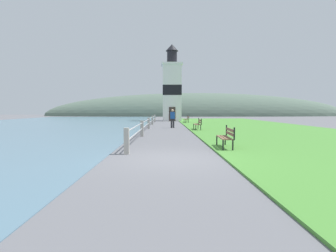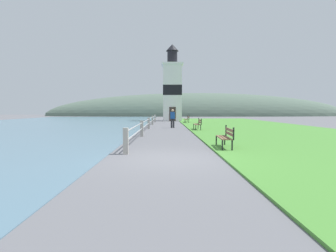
{
  "view_description": "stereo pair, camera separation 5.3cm",
  "coord_description": "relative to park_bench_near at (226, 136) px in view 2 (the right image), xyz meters",
  "views": [
    {
      "loc": [
        -0.2,
        -8.43,
        1.61
      ],
      "look_at": [
        0.01,
        12.7,
        0.3
      ],
      "focal_mm": 28.0,
      "sensor_mm": 36.0,
      "label": 1
    },
    {
      "loc": [
        -0.15,
        -8.43,
        1.61
      ],
      "look_at": [
        0.01,
        12.7,
        0.3
      ],
      "focal_mm": 28.0,
      "sensor_mm": 36.0,
      "label": 2
    }
  ],
  "objects": [
    {
      "name": "person_strolling",
      "position": [
        -1.88,
        12.5,
        0.37
      ],
      "size": [
        0.42,
        0.24,
        1.66
      ],
      "rotation": [
        0.0,
        0.0,
        1.51
      ],
      "color": "#28282D",
      "rests_on": "ground_plane"
    },
    {
      "name": "park_bench_far",
      "position": [
        0.11,
        21.12,
        0.0
      ],
      "size": [
        0.52,
        1.67,
        0.94
      ],
      "rotation": [
        0.0,
        0.0,
        3.17
      ],
      "color": "brown",
      "rests_on": "ground_plane"
    },
    {
      "name": "distant_hillside",
      "position": [
        5.68,
        58.34,
        -0.54
      ],
      "size": [
        80.0,
        16.0,
        12.0
      ],
      "color": "#566B5B",
      "rests_on": "ground_plane"
    },
    {
      "name": "park_bench_near",
      "position": [
        0.0,
        0.0,
        0.0
      ],
      "size": [
        0.55,
        1.66,
        0.94
      ],
      "rotation": [
        0.0,
        0.0,
        3.1
      ],
      "color": "brown",
      "rests_on": "ground_plane"
    },
    {
      "name": "grass_verge",
      "position": [
        5.38,
        13.03,
        -0.51
      ],
      "size": [
        12.0,
        45.93,
        0.06
      ],
      "color": "#4C8E38",
      "rests_on": "ground_plane"
    },
    {
      "name": "ground_plane",
      "position": [
        -2.32,
        -2.28,
        -0.54
      ],
      "size": [
        160.0,
        160.0,
        0.0
      ],
      "primitive_type": "plane",
      "color": "slate"
    },
    {
      "name": "seawall_railing",
      "position": [
        -3.93,
        11.23,
        0.04
      ],
      "size": [
        0.18,
        25.21,
        0.96
      ],
      "color": "#A8A399",
      "rests_on": "ground_plane"
    },
    {
      "name": "lighthouse",
      "position": [
        -1.56,
        27.55,
        4.19
      ],
      "size": [
        3.04,
        3.04,
        11.04
      ],
      "color": "white",
      "rests_on": "ground_plane"
    },
    {
      "name": "water_strip",
      "position": [
        -16.53,
        13.03,
        -0.53
      ],
      "size": [
        24.0,
        73.49,
        0.01
      ],
      "color": "slate",
      "rests_on": "ground_plane"
    },
    {
      "name": "park_bench_midway",
      "position": [
        0.07,
        9.88,
        0.0
      ],
      "size": [
        0.49,
        1.74,
        0.94
      ],
      "rotation": [
        0.0,
        0.0,
        3.13
      ],
      "color": "brown",
      "rests_on": "ground_plane"
    }
  ]
}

